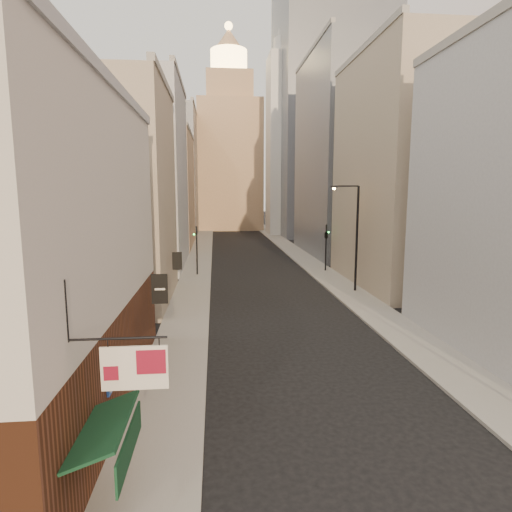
# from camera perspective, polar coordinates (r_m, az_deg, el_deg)

# --- Properties ---
(sidewalk_left) EXTENTS (3.00, 140.00, 0.15)m
(sidewalk_left) POSITION_cam_1_polar(r_m,az_deg,el_deg) (62.58, -7.25, 0.85)
(sidewalk_left) COLOR gray
(sidewalk_left) RESTS_ON ground
(sidewalk_right) EXTENTS (3.00, 140.00, 0.15)m
(sidewalk_right) POSITION_cam_1_polar(r_m,az_deg,el_deg) (63.52, 4.56, 1.01)
(sidewalk_right) COLOR gray
(sidewalk_right) RESTS_ON ground
(near_building_left) EXTENTS (8.30, 23.04, 12.30)m
(near_building_left) POSITION_cam_1_polar(r_m,az_deg,el_deg) (17.42, -27.22, -0.10)
(near_building_left) COLOR #542A17
(near_building_left) RESTS_ON ground
(left_bldg_beige) EXTENTS (8.00, 12.00, 16.00)m
(left_bldg_beige) POSITION_cam_1_polar(r_m,az_deg,el_deg) (33.84, -18.41, 7.50)
(left_bldg_beige) COLOR gray
(left_bldg_beige) RESTS_ON ground
(left_bldg_grey) EXTENTS (8.00, 16.00, 20.00)m
(left_bldg_grey) POSITION_cam_1_polar(r_m,az_deg,el_deg) (49.60, -14.38, 10.17)
(left_bldg_grey) COLOR #A1A1A6
(left_bldg_grey) RESTS_ON ground
(left_bldg_tan) EXTENTS (8.00, 18.00, 17.00)m
(left_bldg_tan) POSITION_cam_1_polar(r_m,az_deg,el_deg) (67.42, -11.99, 8.46)
(left_bldg_tan) COLOR tan
(left_bldg_tan) RESTS_ON ground
(left_bldg_wingrid) EXTENTS (8.00, 20.00, 24.00)m
(left_bldg_wingrid) POSITION_cam_1_polar(r_m,az_deg,el_deg) (87.40, -10.58, 10.77)
(left_bldg_wingrid) COLOR gray
(left_bldg_wingrid) RESTS_ON ground
(right_bldg_beige) EXTENTS (8.00, 16.00, 20.00)m
(right_bldg_beige) POSITION_cam_1_polar(r_m,az_deg,el_deg) (40.56, 18.88, 10.41)
(right_bldg_beige) COLOR gray
(right_bldg_beige) RESTS_ON ground
(right_bldg_wingrid) EXTENTS (8.00, 20.00, 26.00)m
(right_bldg_wingrid) POSITION_cam_1_polar(r_m,az_deg,el_deg) (59.53, 10.92, 12.85)
(right_bldg_wingrid) COLOR gray
(right_bldg_wingrid) RESTS_ON ground
(highrise) EXTENTS (21.00, 23.00, 51.20)m
(highrise) POSITION_cam_1_polar(r_m,az_deg,el_deg) (89.63, 9.74, 19.53)
(highrise) COLOR gray
(highrise) RESTS_ON ground
(clock_tower) EXTENTS (14.00, 14.00, 44.90)m
(clock_tower) POSITION_cam_1_polar(r_m,az_deg,el_deg) (99.50, -3.54, 13.85)
(clock_tower) COLOR tan
(clock_tower) RESTS_ON ground
(white_tower) EXTENTS (8.00, 8.00, 41.50)m
(white_tower) POSITION_cam_1_polar(r_m,az_deg,el_deg) (86.85, 4.33, 15.27)
(white_tower) COLOR silver
(white_tower) RESTS_ON ground
(streetlamp_mid) EXTENTS (2.23, 0.96, 8.89)m
(streetlamp_mid) POSITION_cam_1_polar(r_m,az_deg,el_deg) (36.32, 12.95, 3.14)
(streetlamp_mid) COLOR black
(streetlamp_mid) RESTS_ON ground
(traffic_light_left) EXTENTS (0.59, 0.53, 5.00)m
(traffic_light_left) POSITION_cam_1_polar(r_m,az_deg,el_deg) (42.97, -7.92, 2.06)
(traffic_light_left) COLOR black
(traffic_light_left) RESTS_ON ground
(traffic_light_right) EXTENTS (0.63, 0.61, 5.00)m
(traffic_light_right) POSITION_cam_1_polar(r_m,az_deg,el_deg) (45.31, 9.35, 2.71)
(traffic_light_right) COLOR black
(traffic_light_right) RESTS_ON ground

